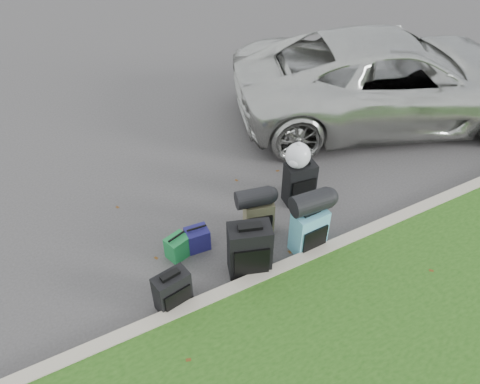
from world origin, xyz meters
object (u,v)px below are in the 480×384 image
suitcase_olive (259,217)px  suitcase_teal (309,231)px  suitcase_small_black (172,291)px  suitcase_large_black_right (299,183)px  suv (392,78)px  tote_green (178,247)px  suitcase_large_black_left (249,250)px  tote_navy (197,239)px

suitcase_olive → suitcase_teal: size_ratio=0.84×
suitcase_small_black → suitcase_large_black_right: bearing=11.0°
suitcase_small_black → suitcase_olive: size_ratio=0.97×
suv → suitcase_small_black: bearing=133.7°
suitcase_olive → suitcase_teal: (0.44, -0.62, 0.06)m
tote_green → suitcase_large_black_left: bearing=-60.9°
suitcase_teal → tote_navy: size_ratio=2.00×
suitcase_large_black_left → suitcase_teal: bearing=17.3°
suitcase_teal → tote_green: 1.83m
suv → suitcase_teal: suv is taller
tote_navy → suitcase_small_black: bearing=-126.6°
suitcase_small_black → suitcase_teal: (2.04, 0.02, 0.06)m
tote_green → suitcase_small_black: bearing=-133.8°
suv → tote_navy: bearing=128.6°
suitcase_small_black → tote_green: suitcase_small_black is taller
suv → suitcase_large_black_right: size_ratio=8.61×
tote_navy → suitcase_large_black_left: bearing=-54.2°
suitcase_large_black_left → suv: bearing=46.2°
tote_navy → suitcase_large_black_right: bearing=10.4°
suitcase_small_black → suitcase_large_black_left: size_ratio=0.69×
suv → suitcase_large_black_left: (-4.37, -2.25, -0.44)m
suitcase_large_black_left → suitcase_olive: (0.48, 0.59, -0.12)m
suitcase_large_black_left → tote_navy: size_ratio=2.37×
suitcase_large_black_left → tote_green: suitcase_large_black_left is taller
suitcase_small_black → suitcase_large_black_left: (1.11, 0.05, 0.13)m
suitcase_large_black_right → tote_green: suitcase_large_black_right is taller
tote_green → suv: bearing=-0.8°
suitcase_large_black_right → suitcase_large_black_left: bearing=-139.0°
suitcase_small_black → suitcase_olive: suitcase_olive is taller
suv → suitcase_large_black_right: (-2.97, -1.34, -0.49)m
suitcase_olive → suitcase_small_black: bearing=-141.9°
suitcase_small_black → suitcase_large_black_right: 2.69m
suv → suitcase_large_black_right: 3.30m
tote_green → suitcase_olive: bearing=-22.6°
suv → suitcase_small_black: (-5.48, -2.29, -0.56)m
suitcase_small_black → suitcase_teal: 2.04m
suitcase_olive → tote_green: bearing=-168.8°
suitcase_large_black_left → suitcase_teal: (0.93, -0.03, -0.06)m
suitcase_large_black_right → tote_navy: size_ratio=2.06×
suitcase_teal → tote_green: bearing=154.3°
suitcase_small_black → suv: bearing=12.9°
suitcase_large_black_right → suv: bearing=32.2°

